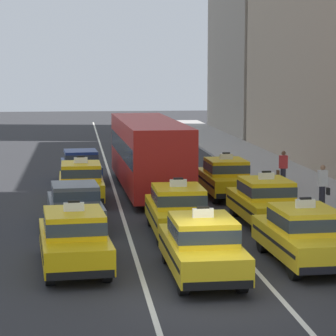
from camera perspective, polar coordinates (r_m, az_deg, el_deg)
ground_plane at (r=19.13m, az=3.31°, el=-9.42°), size 160.00×160.00×0.00m
lane_stripe_left_center at (r=38.45m, az=-4.31°, el=-0.80°), size 0.14×80.00×0.01m
lane_stripe_center_right at (r=38.72m, az=0.42°, el=-0.72°), size 0.14×80.00×0.01m
sidewalk_curb at (r=35.06m, az=10.59°, el=-1.60°), size 4.00×90.00×0.15m
taxi_left_nearest at (r=21.31m, az=-7.07°, el=-5.25°), size 2.12×4.67×1.96m
sedan_left_second at (r=26.64m, az=-7.00°, el=-2.73°), size 2.06×4.42×1.58m
taxi_left_third at (r=31.75m, az=-6.55°, el=-1.00°), size 1.87×4.58×1.96m
sedan_left_fourth at (r=37.30m, az=-6.58°, el=0.22°), size 2.02×4.40×1.58m
taxi_center_nearest at (r=20.31m, az=2.59°, el=-5.84°), size 1.87×4.58×1.96m
taxi_center_second at (r=25.39m, az=0.74°, el=-3.12°), size 1.84×4.57×1.96m
bus_center_third at (r=34.40m, az=-1.49°, el=1.28°), size 2.82×11.27×3.22m
taxi_right_nearest at (r=21.97m, az=10.14°, el=-4.92°), size 1.96×4.62×1.96m
taxi_right_second at (r=27.24m, az=7.31°, el=-2.44°), size 1.93×4.60×1.96m
taxi_right_third at (r=32.92m, az=4.34°, el=-0.67°), size 1.89×4.59×1.96m
pedestrian_near_crosswalk at (r=34.82m, az=8.63°, el=-0.09°), size 0.47×0.24×1.68m
pedestrian_mid_block at (r=30.17m, az=11.54°, el=-1.35°), size 0.47×0.24×1.68m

